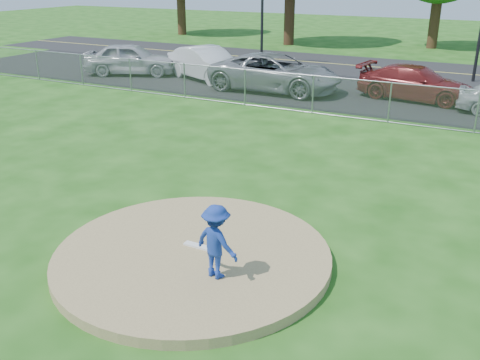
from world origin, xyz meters
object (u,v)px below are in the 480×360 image
Objects in this scene: traffic_cone at (229,79)px; parked_car_darkred at (416,83)px; parked_car_silver at (131,59)px; pitcher at (216,242)px; traffic_signal_left at (266,6)px; parked_car_white at (207,64)px; parked_car_gray at (275,73)px.

traffic_cone is 8.65m from parked_car_darkred.
pitcher is at bearing -161.38° from parked_car_silver.
traffic_cone is at bearing -49.56° from pitcher.
traffic_signal_left is 1.11× the size of parked_car_white.
parked_car_gray reaches higher than traffic_cone.
parked_car_white is (4.43, 0.57, -0.01)m from parked_car_silver.
parked_car_darkred is (10.37, 0.33, -0.10)m from parked_car_white.
traffic_signal_left is 8.58m from parked_car_silver.
traffic_cone is at bearing -118.36° from parked_car_silver.
parked_car_gray is (4.20, -0.84, 0.02)m from parked_car_white.
parked_car_white is (-10.10, 16.55, -0.04)m from pitcher.
parked_car_gray is at bearing -115.47° from parked_car_silver.
traffic_cone is 0.15× the size of parked_car_darkred.
traffic_cone is at bearing -95.71° from parked_car_white.
pitcher is (9.63, -22.55, -2.47)m from traffic_signal_left.
parked_car_darkred is (8.53, 1.42, 0.35)m from traffic_cone.
pitcher is 0.28× the size of parked_car_silver.
parked_car_silver is 0.98× the size of parked_car_white.
parked_car_gray is at bearing -76.56° from parked_car_white.
parked_car_gray is (-5.90, 15.70, -0.02)m from pitcher.
parked_car_silver is 8.63m from parked_car_gray.
traffic_signal_left is at bearing -54.53° from pitcher.
traffic_signal_left is 7.82m from traffic_cone.
pitcher is 19.39m from parked_car_white.
pitcher is 16.88m from parked_car_darkred.
parked_car_white is 0.82× the size of parked_car_gray.
traffic_signal_left is 8.19m from parked_car_gray.
traffic_signal_left reaches higher than parked_car_gray.
traffic_cone is 2.41m from parked_car_gray.
parked_car_silver is at bearing 175.32° from traffic_cone.
traffic_signal_left is at bearing 20.39° from parked_car_white.
parked_car_silver is at bearing 87.98° from parked_car_gray.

